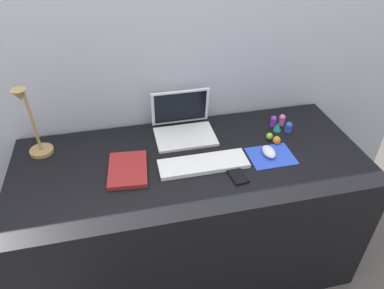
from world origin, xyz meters
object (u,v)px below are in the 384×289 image
object	(u,v)px
laptop	(183,123)
keyboard	(203,164)
toy_figurine_teal	(277,127)
toy_figurine_blue	(289,127)
mouse	(269,152)
notebook_pad	(128,169)
desk_lamp	(32,125)
toy_figurine_purple	(273,121)
cell_phone	(237,174)
toy_figurine_orange	(277,140)
toy_figurine_pink	(282,119)
toy_figurine_lime	(269,136)

from	to	relation	value
laptop	keyboard	bearing A→B (deg)	-83.10
toy_figurine_teal	toy_figurine_blue	xyz separation A→B (m)	(0.05, -0.02, 0.01)
toy_figurine_teal	mouse	bearing A→B (deg)	-124.00
notebook_pad	desk_lamp	bearing A→B (deg)	157.70
toy_figurine_teal	toy_figurine_purple	xyz separation A→B (m)	(-0.00, 0.05, 0.01)
notebook_pad	toy_figurine_blue	bearing A→B (deg)	14.54
laptop	cell_phone	size ratio (longest dim) A/B	2.34
mouse	cell_phone	world-z (taller)	mouse
notebook_pad	toy_figurine_purple	bearing A→B (deg)	19.94
toy_figurine_blue	toy_figurine_orange	world-z (taller)	toy_figurine_blue
toy_figurine_pink	toy_figurine_orange	size ratio (longest dim) A/B	1.50
keyboard	mouse	world-z (taller)	mouse
mouse	notebook_pad	distance (m)	0.66
desk_lamp	notebook_pad	distance (m)	0.47
laptop	cell_phone	world-z (taller)	laptop
cell_phone	toy_figurine_orange	bearing A→B (deg)	27.10
mouse	toy_figurine_blue	world-z (taller)	toy_figurine_blue
cell_phone	toy_figurine_pink	world-z (taller)	toy_figurine_pink
desk_lamp	toy_figurine_orange	distance (m)	1.15
toy_figurine_blue	desk_lamp	bearing A→B (deg)	176.67
notebook_pad	toy_figurine_lime	size ratio (longest dim) A/B	6.45
cell_phone	toy_figurine_blue	world-z (taller)	toy_figurine_blue
laptop	toy_figurine_orange	size ratio (longest dim) A/B	7.12
keyboard	toy_figurine_lime	xyz separation A→B (m)	(0.38, 0.13, 0.01)
mouse	laptop	bearing A→B (deg)	141.65
toy_figurine_purple	notebook_pad	bearing A→B (deg)	-165.49
laptop	mouse	size ratio (longest dim) A/B	3.12
toy_figurine_blue	toy_figurine_pink	xyz separation A→B (m)	(-0.01, 0.07, 0.01)
toy_figurine_orange	notebook_pad	bearing A→B (deg)	-176.23
laptop	toy_figurine_pink	distance (m)	0.53
laptop	toy_figurine_purple	bearing A→B (deg)	-5.73
keyboard	notebook_pad	bearing A→B (deg)	173.79
keyboard	toy_figurine_orange	size ratio (longest dim) A/B	9.73
desk_lamp	toy_figurine_purple	bearing A→B (deg)	-0.17
mouse	cell_phone	bearing A→B (deg)	-151.75
keyboard	toy_figurine_purple	bearing A→B (deg)	28.37
mouse	toy_figurine_teal	size ratio (longest dim) A/B	2.08
desk_lamp	toy_figurine_orange	world-z (taller)	desk_lamp
mouse	toy_figurine_purple	size ratio (longest dim) A/B	1.57
keyboard	toy_figurine_blue	distance (m)	0.53
toy_figurine_orange	cell_phone	bearing A→B (deg)	-145.70
cell_phone	toy_figurine_lime	distance (m)	0.34
keyboard	cell_phone	distance (m)	0.16
toy_figurine_teal	toy_figurine_orange	xyz separation A→B (m)	(-0.05, -0.11, -0.00)
desk_lamp	notebook_pad	size ratio (longest dim) A/B	1.54
cell_phone	toy_figurine_pink	bearing A→B (deg)	35.55
notebook_pad	toy_figurine_teal	distance (m)	0.80
toy_figurine_lime	toy_figurine_blue	bearing A→B (deg)	19.27
laptop	toy_figurine_purple	world-z (taller)	laptop
desk_lamp	notebook_pad	xyz separation A→B (m)	(0.39, -0.21, -0.17)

